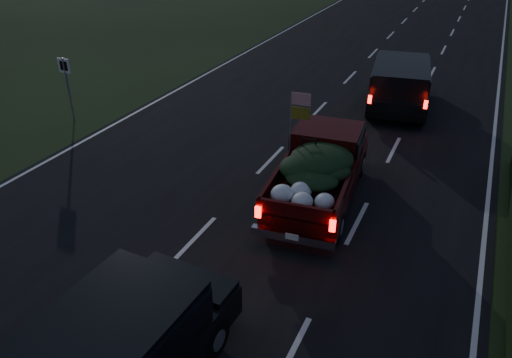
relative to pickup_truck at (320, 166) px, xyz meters
The scene contains 5 objects.
ground 4.16m from the pickup_truck, 123.22° to the right, with size 120.00×120.00×0.00m, color black.
road_asphalt 4.16m from the pickup_truck, 123.22° to the right, with size 14.00×120.00×0.02m, color black.
route_sign 10.85m from the pickup_truck, behind, with size 0.55×0.08×2.50m.
pickup_truck is the anchor object (origin of this frame).
lead_suv 8.46m from the pickup_truck, 85.46° to the left, with size 2.98×5.63×1.54m.
Camera 1 is at (5.78, -8.79, 7.52)m, focal length 35.00 mm.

